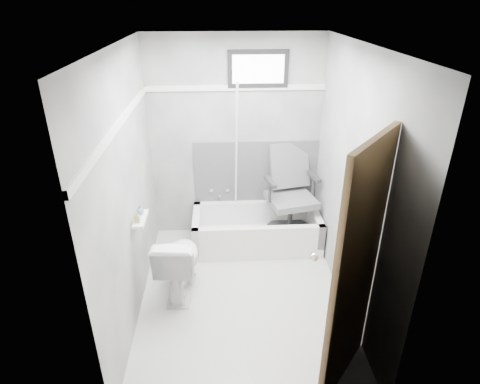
{
  "coord_description": "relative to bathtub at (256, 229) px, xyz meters",
  "views": [
    {
      "loc": [
        -0.2,
        -3.17,
        2.74
      ],
      "look_at": [
        0.0,
        0.35,
        1.0
      ],
      "focal_mm": 30.0,
      "sensor_mm": 36.0,
      "label": 1
    }
  ],
  "objects": [
    {
      "name": "wall_right",
      "position": [
        0.77,
        -0.93,
        0.99
      ],
      "size": [
        0.02,
        2.6,
        2.4
      ],
      "primitive_type": "cube",
      "color": "#5E5F63",
      "rests_on": "floor"
    },
    {
      "name": "wall_left",
      "position": [
        -1.23,
        -0.93,
        0.99
      ],
      "size": [
        0.02,
        2.6,
        2.4
      ],
      "primitive_type": "cube",
      "color": "#5E5F63",
      "rests_on": "floor"
    },
    {
      "name": "shelf",
      "position": [
        -1.16,
        -0.88,
        0.69
      ],
      "size": [
        0.1,
        0.32,
        0.02
      ],
      "primitive_type": "cube",
      "color": "white",
      "rests_on": "wall_left"
    },
    {
      "name": "backerboard",
      "position": [
        0.02,
        0.36,
        0.59
      ],
      "size": [
        1.5,
        0.02,
        0.78
      ],
      "primitive_type": "cube",
      "color": "#4C4C4F",
      "rests_on": "wall_back"
    },
    {
      "name": "door",
      "position": [
        0.75,
        -2.21,
        0.79
      ],
      "size": [
        0.78,
        0.78,
        2.0
      ],
      "primitive_type": null,
      "color": "#52381E",
      "rests_on": "floor"
    },
    {
      "name": "bathtub",
      "position": [
        0.0,
        0.0,
        0.0
      ],
      "size": [
        1.5,
        0.7,
        0.42
      ],
      "primitive_type": null,
      "color": "white",
      "rests_on": "floor"
    },
    {
      "name": "wall_front",
      "position": [
        -0.23,
        -2.23,
        0.99
      ],
      "size": [
        2.0,
        0.02,
        2.4
      ],
      "primitive_type": "cube",
      "color": "#5E5F63",
      "rests_on": "floor"
    },
    {
      "name": "ceiling",
      "position": [
        -0.23,
        -0.93,
        2.19
      ],
      "size": [
        2.6,
        2.6,
        0.0
      ],
      "primitive_type": "plane",
      "rotation": [
        3.14,
        0.0,
        0.0
      ],
      "color": "silver",
      "rests_on": "floor"
    },
    {
      "name": "wall_back",
      "position": [
        -0.23,
        0.37,
        0.99
      ],
      "size": [
        2.0,
        0.02,
        2.4
      ],
      "primitive_type": "cube",
      "color": "#5E5F63",
      "rests_on": "floor"
    },
    {
      "name": "pole",
      "position": [
        -0.23,
        0.13,
        0.84
      ],
      "size": [
        0.02,
        0.58,
        1.88
      ],
      "primitive_type": "cylinder",
      "rotation": [
        0.29,
        0.0,
        0.0
      ],
      "color": "white",
      "rests_on": "bathtub"
    },
    {
      "name": "faucet",
      "position": [
        -0.43,
        0.34,
        0.34
      ],
      "size": [
        0.26,
        0.1,
        0.16
      ],
      "primitive_type": null,
      "color": "silver",
      "rests_on": "wall_back"
    },
    {
      "name": "window",
      "position": [
        0.02,
        0.36,
        1.81
      ],
      "size": [
        0.66,
        0.04,
        0.4
      ],
      "primitive_type": null,
      "color": "black",
      "rests_on": "wall_back"
    },
    {
      "name": "floor",
      "position": [
        -0.23,
        -0.93,
        -0.21
      ],
      "size": [
        2.6,
        2.6,
        0.0
      ],
      "primitive_type": "plane",
      "color": "silver",
      "rests_on": "ground"
    },
    {
      "name": "trim_left",
      "position": [
        -1.22,
        -0.93,
        1.61
      ],
      "size": [
        0.02,
        2.6,
        0.06
      ],
      "primitive_type": "cube",
      "color": "white",
      "rests_on": "wall_left"
    },
    {
      "name": "soap_bottle_a",
      "position": [
        -1.17,
        -0.96,
        0.76
      ],
      "size": [
        0.05,
        0.05,
        0.1
      ],
      "primitive_type": "imported",
      "rotation": [
        0.0,
        0.0,
        -0.05
      ],
      "color": "tan",
      "rests_on": "shelf"
    },
    {
      "name": "office_chair",
      "position": [
        0.41,
        0.04,
        0.44
      ],
      "size": [
        0.73,
        0.73,
        1.06
      ],
      "primitive_type": null,
      "rotation": [
        0.0,
        0.0,
        0.22
      ],
      "color": "slate",
      "rests_on": "bathtub"
    },
    {
      "name": "trim_back",
      "position": [
        -0.23,
        0.36,
        1.61
      ],
      "size": [
        2.0,
        0.02,
        0.06
      ],
      "primitive_type": "cube",
      "color": "white",
      "rests_on": "wall_back"
    },
    {
      "name": "toilet",
      "position": [
        -0.85,
        -0.81,
        0.14
      ],
      "size": [
        0.46,
        0.74,
        0.69
      ],
      "primitive_type": "imported",
      "rotation": [
        0.0,
        0.0,
        3.04
      ],
      "color": "white",
      "rests_on": "floor"
    },
    {
      "name": "soap_bottle_b",
      "position": [
        -1.17,
        -0.82,
        0.75
      ],
      "size": [
        0.1,
        0.1,
        0.09
      ],
      "primitive_type": "imported",
      "rotation": [
        0.0,
        0.0,
        0.78
      ],
      "color": "teal",
      "rests_on": "shelf"
    }
  ]
}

